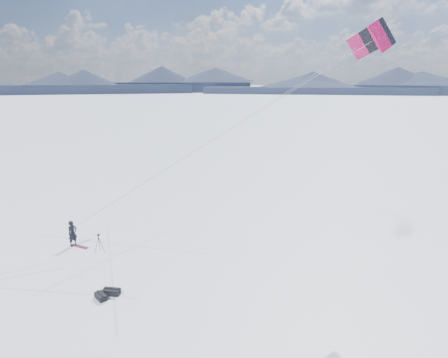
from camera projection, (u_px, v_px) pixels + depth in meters
The scene contains 9 objects.
ground at pixel (75, 264), 21.33m from camera, with size 1800.00×1800.00×0.00m, color white.
horizon_hills at pixel (67, 189), 20.20m from camera, with size 704.84×706.81×10.21m.
snow_tracks at pixel (62, 264), 21.30m from camera, with size 14.76×10.25×0.01m.
snowkiter at pixel (74, 246), 23.68m from camera, with size 0.60×0.40×1.66m, color black.
snowboard at pixel (79, 246), 23.52m from camera, with size 1.34×0.25×0.04m, color maroon.
tripod at pixel (99, 240), 22.58m from camera, with size 0.60×0.62×1.19m.
gear_bag_a at pixel (111, 292), 18.20m from camera, with size 0.89×0.61×0.36m.
gear_bag_b at pixel (101, 296), 17.84m from camera, with size 0.80×0.60×0.33m.
power_kite at pixel (373, 39), 18.04m from camera, with size 17.54×7.73×11.80m.
Camera 1 is at (16.21, -13.64, 10.09)m, focal length 30.00 mm.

